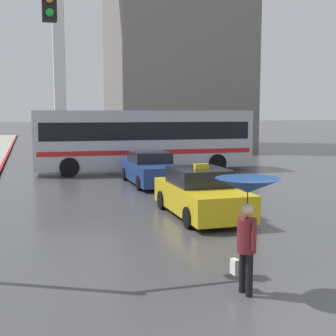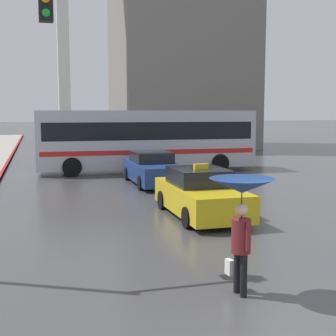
{
  "view_description": "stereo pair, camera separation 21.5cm",
  "coord_description": "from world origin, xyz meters",
  "px_view_note": "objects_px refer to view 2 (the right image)",
  "views": [
    {
      "loc": [
        -3.91,
        -5.45,
        3.19
      ],
      "look_at": [
        0.33,
        8.81,
        1.4
      ],
      "focal_mm": 50.0,
      "sensor_mm": 36.0,
      "label": 1
    },
    {
      "loc": [
        -3.7,
        -5.51,
        3.19
      ],
      "look_at": [
        0.33,
        8.81,
        1.4
      ],
      "focal_mm": 50.0,
      "sensor_mm": 36.0,
      "label": 2
    }
  ],
  "objects_px": {
    "sedan_red": "(152,169)",
    "pedestrian_with_umbrella": "(242,200)",
    "city_bus": "(147,138)",
    "taxi": "(200,194)"
  },
  "relations": [
    {
      "from": "sedan_red",
      "to": "city_bus",
      "type": "bearing_deg",
      "value": -100.12
    },
    {
      "from": "taxi",
      "to": "sedan_red",
      "type": "height_order",
      "value": "taxi"
    },
    {
      "from": "taxi",
      "to": "sedan_red",
      "type": "distance_m",
      "value": 6.64
    },
    {
      "from": "taxi",
      "to": "city_bus",
      "type": "bearing_deg",
      "value": -94.63
    },
    {
      "from": "sedan_red",
      "to": "pedestrian_with_umbrella",
      "type": "bearing_deg",
      "value": 83.07
    },
    {
      "from": "taxi",
      "to": "pedestrian_with_umbrella",
      "type": "height_order",
      "value": "pedestrian_with_umbrella"
    },
    {
      "from": "city_bus",
      "to": "taxi",
      "type": "bearing_deg",
      "value": 177.43
    },
    {
      "from": "city_bus",
      "to": "pedestrian_with_umbrella",
      "type": "relative_size",
      "value": 5.58
    },
    {
      "from": "city_bus",
      "to": "pedestrian_with_umbrella",
      "type": "bearing_deg",
      "value": 174.31
    },
    {
      "from": "city_bus",
      "to": "pedestrian_with_umbrella",
      "type": "height_order",
      "value": "city_bus"
    }
  ]
}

